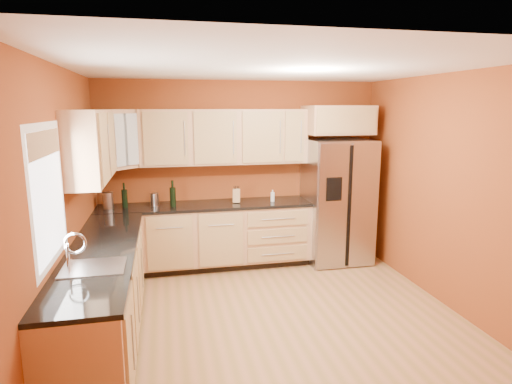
# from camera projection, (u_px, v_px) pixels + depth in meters

# --- Properties ---
(floor) EXTENTS (4.00, 4.00, 0.00)m
(floor) POSITION_uv_depth(u_px,v_px,m) (275.00, 320.00, 4.54)
(floor) COLOR olive
(floor) RESTS_ON ground
(ceiling) EXTENTS (4.00, 4.00, 0.00)m
(ceiling) POSITION_uv_depth(u_px,v_px,m) (277.00, 67.00, 4.04)
(ceiling) COLOR white
(ceiling) RESTS_ON wall_back
(wall_back) EXTENTS (4.00, 0.04, 2.60)m
(wall_back) POSITION_uv_depth(u_px,v_px,m) (241.00, 172.00, 6.21)
(wall_back) COLOR brown
(wall_back) RESTS_ON floor
(wall_front) EXTENTS (4.00, 0.04, 2.60)m
(wall_front) POSITION_uv_depth(u_px,v_px,m) (369.00, 276.00, 2.37)
(wall_front) COLOR brown
(wall_front) RESTS_ON floor
(wall_left) EXTENTS (0.04, 4.00, 2.60)m
(wall_left) POSITION_uv_depth(u_px,v_px,m) (63.00, 211.00, 3.87)
(wall_left) COLOR brown
(wall_left) RESTS_ON floor
(wall_right) EXTENTS (0.04, 4.00, 2.60)m
(wall_right) POSITION_uv_depth(u_px,v_px,m) (452.00, 193.00, 4.70)
(wall_right) COLOR brown
(wall_right) RESTS_ON floor
(base_cabinets_back) EXTENTS (2.90, 0.60, 0.88)m
(base_cabinets_back) POSITION_uv_depth(u_px,v_px,m) (206.00, 237.00, 5.97)
(base_cabinets_back) COLOR tan
(base_cabinets_back) RESTS_ON floor
(base_cabinets_left) EXTENTS (0.60, 2.80, 0.88)m
(base_cabinets_left) POSITION_uv_depth(u_px,v_px,m) (104.00, 296.00, 4.10)
(base_cabinets_left) COLOR tan
(base_cabinets_left) RESTS_ON floor
(countertop_back) EXTENTS (2.90, 0.62, 0.04)m
(countertop_back) POSITION_uv_depth(u_px,v_px,m) (206.00, 206.00, 5.87)
(countertop_back) COLOR black
(countertop_back) RESTS_ON base_cabinets_back
(countertop_left) EXTENTS (0.62, 2.80, 0.04)m
(countertop_left) POSITION_uv_depth(u_px,v_px,m) (102.00, 251.00, 4.01)
(countertop_left) COLOR black
(countertop_left) RESTS_ON base_cabinets_left
(upper_cabinets_back) EXTENTS (2.30, 0.33, 0.75)m
(upper_cabinets_back) POSITION_uv_depth(u_px,v_px,m) (225.00, 137.00, 5.89)
(upper_cabinets_back) COLOR tan
(upper_cabinets_back) RESTS_ON wall_back
(upper_cabinets_left) EXTENTS (0.33, 1.35, 0.75)m
(upper_cabinets_left) POSITION_uv_depth(u_px,v_px,m) (91.00, 146.00, 4.50)
(upper_cabinets_left) COLOR tan
(upper_cabinets_left) RESTS_ON wall_left
(corner_upper_cabinet) EXTENTS (0.67, 0.67, 0.75)m
(corner_upper_cabinet) POSITION_uv_depth(u_px,v_px,m) (116.00, 139.00, 5.44)
(corner_upper_cabinet) COLOR tan
(corner_upper_cabinet) RESTS_ON wall_back
(over_fridge_cabinet) EXTENTS (0.92, 0.60, 0.40)m
(over_fridge_cabinet) POSITION_uv_depth(u_px,v_px,m) (338.00, 120.00, 6.05)
(over_fridge_cabinet) COLOR tan
(over_fridge_cabinet) RESTS_ON wall_back
(refrigerator) EXTENTS (0.90, 0.75, 1.78)m
(refrigerator) POSITION_uv_depth(u_px,v_px,m) (337.00, 201.00, 6.21)
(refrigerator) COLOR #ADADB2
(refrigerator) RESTS_ON floor
(window) EXTENTS (0.03, 0.90, 1.00)m
(window) POSITION_uv_depth(u_px,v_px,m) (49.00, 195.00, 3.35)
(window) COLOR white
(window) RESTS_ON wall_left
(sink_faucet) EXTENTS (0.50, 0.42, 0.30)m
(sink_faucet) POSITION_uv_depth(u_px,v_px,m) (92.00, 250.00, 3.50)
(sink_faucet) COLOR silver
(sink_faucet) RESTS_ON countertop_left
(canister_left) EXTENTS (0.12, 0.12, 0.17)m
(canister_left) POSITION_uv_depth(u_px,v_px,m) (155.00, 200.00, 5.74)
(canister_left) COLOR #ADADB2
(canister_left) RESTS_ON countertop_back
(canister_right) EXTENTS (0.16, 0.16, 0.22)m
(canister_right) POSITION_uv_depth(u_px,v_px,m) (108.00, 201.00, 5.57)
(canister_right) COLOR #ADADB2
(canister_right) RESTS_ON countertop_back
(wine_bottle_a) EXTENTS (0.09, 0.09, 0.33)m
(wine_bottle_a) POSITION_uv_depth(u_px,v_px,m) (124.00, 195.00, 5.64)
(wine_bottle_a) COLOR black
(wine_bottle_a) RESTS_ON countertop_back
(wine_bottle_b) EXTENTS (0.09, 0.09, 0.35)m
(wine_bottle_b) POSITION_uv_depth(u_px,v_px,m) (173.00, 194.00, 5.69)
(wine_bottle_b) COLOR black
(wine_bottle_b) RESTS_ON countertop_back
(knife_block) EXTENTS (0.11, 0.11, 0.19)m
(knife_block) POSITION_uv_depth(u_px,v_px,m) (237.00, 196.00, 5.95)
(knife_block) COLOR #A87F51
(knife_block) RESTS_ON countertop_back
(soap_dispenser) EXTENTS (0.07, 0.07, 0.17)m
(soap_dispenser) POSITION_uv_depth(u_px,v_px,m) (273.00, 196.00, 6.02)
(soap_dispenser) COLOR silver
(soap_dispenser) RESTS_ON countertop_back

